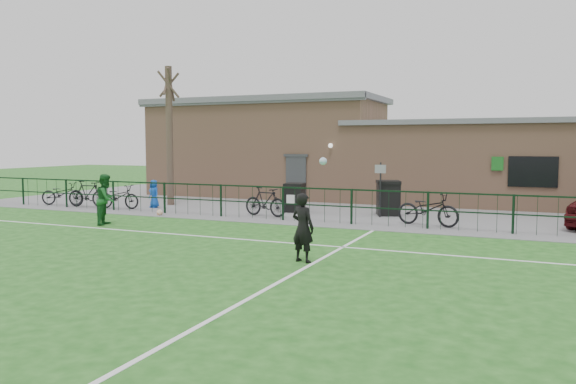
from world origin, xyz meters
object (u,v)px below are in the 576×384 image
at_px(wheelie_bin_right, 388,199).
at_px(ball_ground, 160,213).
at_px(outfield_player, 106,199).
at_px(spectator_child, 154,194).
at_px(bare_tree, 170,136).
at_px(bicycle_e, 428,209).
at_px(bicycle_b, 88,194).
at_px(bicycle_c, 119,197).
at_px(sign_post, 380,190).
at_px(wheelie_bin_left, 295,199).
at_px(bicycle_a, 62,194).
at_px(bicycle_d, 265,202).

distance_m(wheelie_bin_right, ball_ground, 8.59).
bearing_deg(outfield_player, ball_ground, -24.86).
bearing_deg(spectator_child, ball_ground, -27.45).
bearing_deg(bare_tree, bicycle_e, -9.22).
bearing_deg(bicycle_b, ball_ground, -110.82).
distance_m(bicycle_c, outfield_player, 4.54).
bearing_deg(bicycle_e, sign_post, 67.67).
distance_m(spectator_child, ball_ground, 2.62).
bearing_deg(bicycle_b, bicycle_c, -94.82).
relative_size(sign_post, spectator_child, 1.72).
distance_m(wheelie_bin_right, bicycle_c, 10.95).
xyz_separation_m(bicycle_b, outfield_player, (4.18, -3.61, 0.27)).
bearing_deg(outfield_player, bicycle_e, -88.64).
bearing_deg(bicycle_b, bicycle_e, -96.95).
bearing_deg(spectator_child, sign_post, 25.83).
relative_size(bare_tree, wheelie_bin_left, 5.78).
distance_m(bare_tree, bicycle_b, 4.20).
relative_size(bicycle_e, ball_ground, 9.03).
bearing_deg(bicycle_c, bare_tree, -35.30).
bearing_deg(ball_ground, wheelie_bin_right, 23.64).
xyz_separation_m(bare_tree, wheelie_bin_left, (5.96, -0.15, -2.46)).
height_order(wheelie_bin_left, outfield_player, outfield_player).
height_order(wheelie_bin_right, ball_ground, wheelie_bin_right).
distance_m(wheelie_bin_right, bicycle_a, 14.02).
relative_size(bicycle_c, outfield_player, 1.11).
xyz_separation_m(bare_tree, ball_ground, (1.71, -3.12, -2.88)).
relative_size(bicycle_d, spectator_child, 1.55).
relative_size(bicycle_d, bicycle_e, 0.86).
xyz_separation_m(bicycle_a, outfield_player, (5.75, -3.75, 0.33)).
distance_m(bare_tree, bicycle_e, 11.80).
xyz_separation_m(sign_post, ball_ground, (-7.73, -2.70, -0.90)).
relative_size(wheelie_bin_left, bicycle_a, 0.55).
bearing_deg(sign_post, wheelie_bin_left, 175.46).
xyz_separation_m(bicycle_c, bicycle_e, (12.52, 0.19, 0.06)).
bearing_deg(outfield_player, bicycle_c, 15.31).
distance_m(bare_tree, ball_ground, 4.58).
bearing_deg(spectator_child, bicycle_e, 17.87).
xyz_separation_m(bare_tree, bicycle_c, (-1.13, -2.04, -2.49)).
bearing_deg(spectator_child, wheelie_bin_right, 30.15).
xyz_separation_m(bicycle_d, outfield_player, (-4.00, -3.89, 0.28)).
distance_m(bicycle_c, bicycle_e, 12.52).
distance_m(bicycle_b, spectator_child, 2.86).
height_order(bicycle_b, outfield_player, outfield_player).
bearing_deg(bare_tree, bicycle_c, -119.02).
relative_size(sign_post, bicycle_e, 0.95).
relative_size(bicycle_a, ball_ground, 8.12).
xyz_separation_m(bicycle_b, bicycle_c, (1.56, 0.09, -0.07)).
xyz_separation_m(wheelie_bin_left, bicycle_d, (-0.47, -1.69, 0.02)).
bearing_deg(bicycle_b, wheelie_bin_left, -85.20).
height_order(sign_post, bicycle_e, sign_post).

